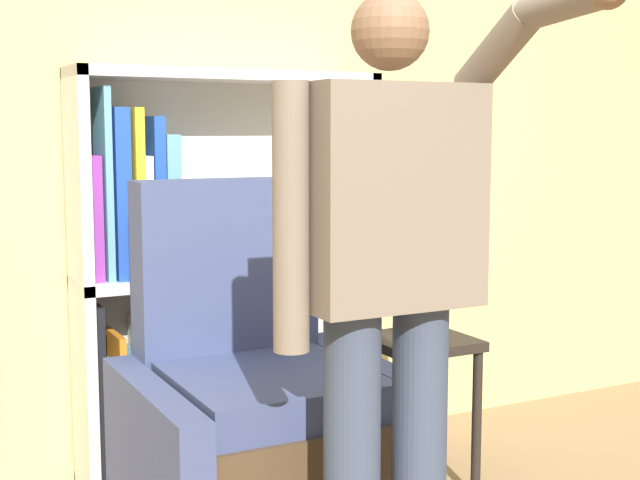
{
  "coord_description": "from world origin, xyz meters",
  "views": [
    {
      "loc": [
        -1.35,
        -1.36,
        1.34
      ],
      "look_at": [
        -0.19,
        0.87,
        1.03
      ],
      "focal_mm": 50.0,
      "sensor_mm": 36.0,
      "label": 1
    }
  ],
  "objects": [
    {
      "name": "bookcase",
      "position": [
        -0.23,
        1.87,
        0.74
      ],
      "size": [
        1.2,
        0.28,
        1.57
      ],
      "color": "silver",
      "rests_on": "ground_plane"
    },
    {
      "name": "table_lamp",
      "position": [
        0.45,
        1.31,
        0.92
      ],
      "size": [
        0.22,
        0.22,
        0.45
      ],
      "color": "#B7B2A8",
      "rests_on": "side_table"
    },
    {
      "name": "person_standing",
      "position": [
        -0.15,
        0.57,
        0.98
      ],
      "size": [
        0.61,
        0.78,
        1.69
      ],
      "color": "#384256",
      "rests_on": "ground_plane"
    },
    {
      "name": "side_table",
      "position": [
        0.45,
        1.31,
        0.46
      ],
      "size": [
        0.36,
        0.36,
        0.59
      ],
      "color": "black",
      "rests_on": "ground_plane"
    },
    {
      "name": "armchair",
      "position": [
        -0.24,
        1.23,
        0.38
      ],
      "size": [
        0.83,
        0.81,
        1.18
      ],
      "color": "#4C3823",
      "rests_on": "ground_plane"
    },
    {
      "name": "wall_back",
      "position": [
        -0.01,
        2.03,
        1.4
      ],
      "size": [
        8.0,
        0.11,
        2.8
      ],
      "color": "tan",
      "rests_on": "ground_plane"
    }
  ]
}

